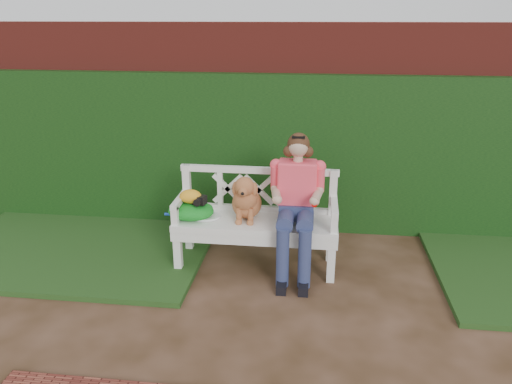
# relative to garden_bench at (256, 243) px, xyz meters

# --- Properties ---
(ground) EXTENTS (60.00, 60.00, 0.00)m
(ground) POSITION_rel_garden_bench_xyz_m (0.57, -0.72, -0.24)
(ground) COLOR #301F0E
(brick_wall) EXTENTS (10.00, 0.30, 2.20)m
(brick_wall) POSITION_rel_garden_bench_xyz_m (0.57, 1.18, 0.86)
(brick_wall) COLOR maroon
(brick_wall) RESTS_ON ground
(ivy_hedge) EXTENTS (10.00, 0.18, 1.70)m
(ivy_hedge) POSITION_rel_garden_bench_xyz_m (0.57, 0.96, 0.61)
(ivy_hedge) COLOR #1D4913
(ivy_hedge) RESTS_ON ground
(grass_left) EXTENTS (2.60, 2.00, 0.05)m
(grass_left) POSITION_rel_garden_bench_xyz_m (-1.83, 0.18, -0.21)
(grass_left) COLOR #143711
(grass_left) RESTS_ON ground
(garden_bench) EXTENTS (1.59, 0.63, 0.48)m
(garden_bench) POSITION_rel_garden_bench_xyz_m (0.00, 0.00, 0.00)
(garden_bench) COLOR white
(garden_bench) RESTS_ON ground
(seated_woman) EXTENTS (0.68, 0.80, 1.22)m
(seated_woman) POSITION_rel_garden_bench_xyz_m (0.37, -0.02, 0.37)
(seated_woman) COLOR #EB4349
(seated_woman) RESTS_ON ground
(dog) EXTENTS (0.40, 0.47, 0.44)m
(dog) POSITION_rel_garden_bench_xyz_m (-0.09, 0.01, 0.46)
(dog) COLOR #9F6026
(dog) RESTS_ON garden_bench
(tennis_racket) EXTENTS (0.58, 0.27, 0.03)m
(tennis_racket) POSITION_rel_garden_bench_xyz_m (-0.51, -0.01, 0.25)
(tennis_racket) COLOR silver
(tennis_racket) RESTS_ON garden_bench
(green_bag) EXTENTS (0.52, 0.46, 0.15)m
(green_bag) POSITION_rel_garden_bench_xyz_m (-0.60, -0.04, 0.31)
(green_bag) COLOR #206D18
(green_bag) RESTS_ON garden_bench
(camera_item) EXTENTS (0.14, 0.12, 0.08)m
(camera_item) POSITION_rel_garden_bench_xyz_m (-0.52, -0.04, 0.43)
(camera_item) COLOR black
(camera_item) RESTS_ON green_bag
(baseball_glove) EXTENTS (0.24, 0.20, 0.13)m
(baseball_glove) POSITION_rel_garden_bench_xyz_m (-0.60, -0.03, 0.45)
(baseball_glove) COLOR orange
(baseball_glove) RESTS_ON green_bag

